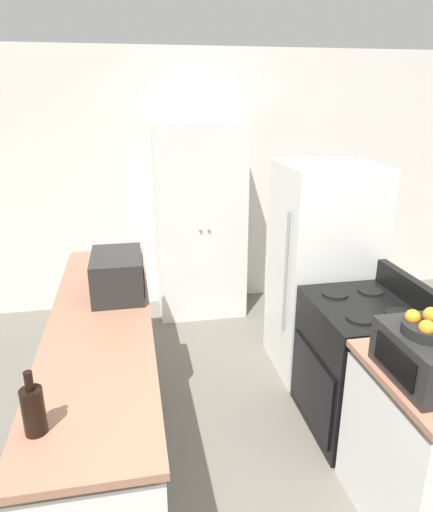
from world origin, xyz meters
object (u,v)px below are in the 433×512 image
at_px(toaster_oven, 425,357).
at_px(fruit_bowl, 429,326).
at_px(microwave, 118,275).
at_px(wine_bottle, 33,410).
at_px(pantry_cabinet, 200,222).
at_px(refrigerator, 322,271).
at_px(stove, 359,365).

xyz_separation_m(toaster_oven, fruit_bowl, (0.00, 0.01, 0.16)).
height_order(microwave, wine_bottle, microwave).
height_order(pantry_cabinet, fruit_bowl, pantry_cabinet).
relative_size(refrigerator, toaster_oven, 3.73).
bearing_deg(pantry_cabinet, wine_bottle, -111.23).
bearing_deg(toaster_oven, wine_bottle, -178.67).
distance_m(pantry_cabinet, microwave, 1.70).
height_order(refrigerator, wine_bottle, refrigerator).
relative_size(microwave, toaster_oven, 1.07).
xyz_separation_m(refrigerator, toaster_oven, (-0.17, -1.55, 0.18)).
bearing_deg(stove, toaster_oven, -100.22).
bearing_deg(fruit_bowl, pantry_cabinet, 102.66).
height_order(microwave, fruit_bowl, fruit_bowl).
xyz_separation_m(stove, refrigerator, (0.03, 0.76, 0.38)).
relative_size(pantry_cabinet, stove, 1.80).
bearing_deg(fruit_bowl, toaster_oven, -108.45).
xyz_separation_m(stove, microwave, (-1.54, 0.46, 0.58)).
bearing_deg(refrigerator, stove, -92.27).
distance_m(microwave, fruit_bowl, 1.87).
xyz_separation_m(wine_bottle, toaster_oven, (1.70, 0.04, 0.01)).
height_order(stove, wine_bottle, wine_bottle).
bearing_deg(microwave, refrigerator, 10.83).
height_order(pantry_cabinet, stove, pantry_cabinet).
height_order(wine_bottle, toaster_oven, wine_bottle).
height_order(refrigerator, fruit_bowl, refrigerator).
xyz_separation_m(refrigerator, microwave, (-1.57, -0.30, 0.20)).
bearing_deg(pantry_cabinet, refrigerator, -56.96).
bearing_deg(microwave, stove, -16.51).
height_order(stove, fruit_bowl, fruit_bowl).
xyz_separation_m(refrigerator, fruit_bowl, (-0.17, -1.54, 0.34)).
xyz_separation_m(stove, wine_bottle, (-1.84, -0.83, 0.55)).
bearing_deg(toaster_oven, fruit_bowl, 71.55).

